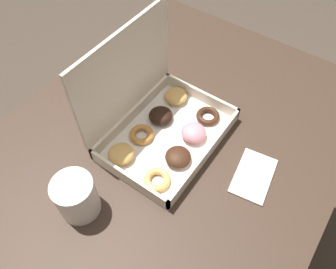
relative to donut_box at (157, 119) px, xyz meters
The scene contains 5 objects.
ground_plane 0.76m from the donut_box, 137.41° to the right, with size 8.00×8.00×0.00m, color #42382D.
dining_table 0.16m from the donut_box, 137.41° to the right, with size 1.19×0.85×0.70m.
donut_box is the anchor object (origin of this frame).
coffee_mug 0.28m from the donut_box, behind, with size 0.09×0.09×0.11m.
paper_napkin 0.28m from the donut_box, 84.37° to the right, with size 0.15×0.11×0.01m.
Camera 1 is at (-0.37, -0.29, 1.42)m, focal length 35.00 mm.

